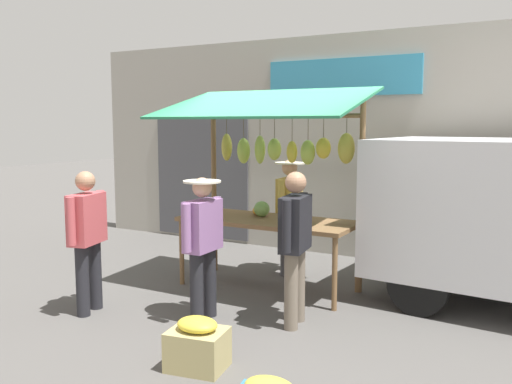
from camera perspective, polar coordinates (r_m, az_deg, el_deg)
The scene contains 8 objects.
ground_plane at distance 7.05m, azimuth 1.20°, elevation -9.86°, with size 40.00×40.00×0.00m, color #514F4C.
street_backdrop at distance 8.77m, azimuth 7.71°, elevation 4.70°, with size 9.00×0.30×3.40m.
market_stall at distance 6.83m, azimuth 1.53°, elevation 2.93°, with size 2.50×1.46×2.50m.
vendor_with_sunhat at distance 7.53m, azimuth 3.47°, elevation -1.62°, with size 0.40×0.68×1.57m.
shopper_with_ponytail at distance 5.59m, azimuth 4.08°, elevation -4.78°, with size 0.29×0.68×1.58m.
shopper_in_grey_tee at distance 5.77m, azimuth -5.53°, elevation -4.78°, with size 0.39×0.66×1.51m.
shopper_in_striped_shirt at distance 6.24m, azimuth -17.04°, elevation -4.03°, with size 0.33×0.66×1.55m.
produce_crate_near at distance 4.84m, azimuth -6.07°, elevation -15.47°, with size 0.53×0.45×0.45m.
Camera 1 is at (-3.15, 5.96, 2.06)m, focal length 38.70 mm.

